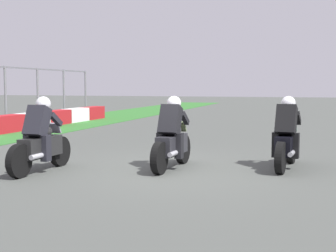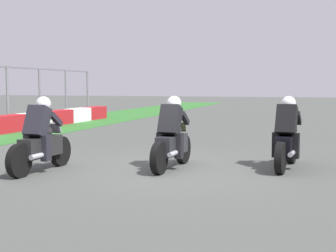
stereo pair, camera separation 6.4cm
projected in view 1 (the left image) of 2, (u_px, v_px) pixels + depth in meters
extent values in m
plane|color=#484B47|center=(169.00, 170.00, 9.65)|extent=(120.00, 120.00, 0.00)
cube|color=red|center=(5.00, 124.00, 16.97)|extent=(1.74, 0.60, 0.64)
cube|color=white|center=(32.00, 121.00, 18.66)|extent=(1.74, 0.60, 0.64)
cube|color=red|center=(56.00, 118.00, 20.35)|extent=(1.74, 0.60, 0.64)
cube|color=white|center=(75.00, 115.00, 22.04)|extent=(1.74, 0.60, 0.64)
cube|color=red|center=(92.00, 113.00, 23.73)|extent=(1.74, 0.60, 0.64)
cylinder|color=slate|center=(6.00, 97.00, 18.81)|extent=(0.10, 0.10, 2.50)
cylinder|color=slate|center=(38.00, 96.00, 21.02)|extent=(0.10, 0.10, 2.50)
cylinder|color=slate|center=(64.00, 95.00, 23.24)|extent=(0.10, 0.10, 2.50)
cylinder|color=slate|center=(86.00, 94.00, 25.45)|extent=(0.10, 0.10, 2.50)
cylinder|color=black|center=(291.00, 149.00, 10.44)|extent=(0.65, 0.21, 0.64)
cylinder|color=black|center=(281.00, 158.00, 9.16)|extent=(0.65, 0.21, 0.64)
cube|color=black|center=(286.00, 145.00, 9.78)|extent=(1.13, 0.43, 0.40)
ellipsoid|color=black|center=(288.00, 130.00, 9.85)|extent=(0.51, 0.35, 0.24)
cube|color=red|center=(282.00, 147.00, 9.32)|extent=(0.08, 0.17, 0.08)
cylinder|color=#A5A5AD|center=(292.00, 153.00, 9.41)|extent=(0.43, 0.14, 0.10)
cube|color=black|center=(286.00, 120.00, 9.65)|extent=(0.52, 0.45, 0.66)
sphere|color=silver|center=(288.00, 103.00, 9.82)|extent=(0.33, 0.33, 0.30)
cube|color=#497C64|center=(290.00, 126.00, 10.21)|extent=(0.18, 0.27, 0.23)
cube|color=black|center=(276.00, 145.00, 9.75)|extent=(0.19, 0.16, 0.52)
cube|color=black|center=(295.00, 146.00, 9.60)|extent=(0.19, 0.16, 0.52)
cube|color=black|center=(281.00, 118.00, 10.06)|extent=(0.39, 0.14, 0.31)
cube|color=black|center=(298.00, 118.00, 9.92)|extent=(0.39, 0.14, 0.31)
cylinder|color=black|center=(183.00, 149.00, 10.43)|extent=(0.65, 0.18, 0.64)
cylinder|color=black|center=(159.00, 158.00, 9.12)|extent=(0.65, 0.18, 0.64)
cube|color=#27272C|center=(172.00, 145.00, 9.76)|extent=(1.12, 0.39, 0.40)
ellipsoid|color=#27272C|center=(174.00, 130.00, 9.83)|extent=(0.50, 0.33, 0.24)
cube|color=red|center=(163.00, 147.00, 9.28)|extent=(0.07, 0.16, 0.08)
cylinder|color=#A5A5AD|center=(173.00, 154.00, 9.39)|extent=(0.43, 0.13, 0.10)
cube|color=black|center=(170.00, 120.00, 9.62)|extent=(0.51, 0.43, 0.66)
sphere|color=silver|center=(174.00, 103.00, 9.79)|extent=(0.32, 0.32, 0.30)
cube|color=#6A7C4E|center=(180.00, 126.00, 10.19)|extent=(0.17, 0.27, 0.23)
cube|color=black|center=(161.00, 145.00, 9.72)|extent=(0.19, 0.15, 0.52)
cube|color=black|center=(179.00, 146.00, 9.58)|extent=(0.19, 0.15, 0.52)
cube|color=black|center=(169.00, 118.00, 10.04)|extent=(0.39, 0.13, 0.31)
cube|color=black|center=(185.00, 118.00, 9.91)|extent=(0.39, 0.13, 0.31)
cylinder|color=black|center=(60.00, 151.00, 10.09)|extent=(0.64, 0.16, 0.64)
cylinder|color=black|center=(19.00, 161.00, 8.77)|extent=(0.64, 0.16, 0.64)
cube|color=black|center=(41.00, 147.00, 9.41)|extent=(1.11, 0.36, 0.40)
ellipsoid|color=black|center=(43.00, 132.00, 9.48)|extent=(0.49, 0.32, 0.24)
cube|color=red|center=(25.00, 149.00, 8.93)|extent=(0.07, 0.16, 0.08)
cylinder|color=#A5A5AD|center=(37.00, 156.00, 9.04)|extent=(0.42, 0.12, 0.10)
cube|color=black|center=(37.00, 121.00, 9.27)|extent=(0.50, 0.42, 0.66)
sphere|color=silver|center=(43.00, 104.00, 9.45)|extent=(0.31, 0.31, 0.30)
cube|color=gray|center=(54.00, 128.00, 9.85)|extent=(0.16, 0.27, 0.23)
cube|color=black|center=(29.00, 147.00, 9.36)|extent=(0.19, 0.15, 0.52)
cube|color=black|center=(46.00, 148.00, 9.23)|extent=(0.19, 0.15, 0.52)
cube|color=black|center=(41.00, 119.00, 9.69)|extent=(0.39, 0.11, 0.31)
cube|color=black|center=(56.00, 119.00, 9.57)|extent=(0.39, 0.11, 0.31)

